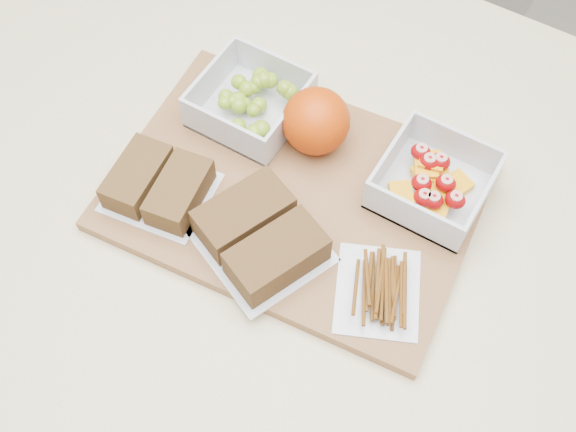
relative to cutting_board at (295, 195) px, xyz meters
name	(u,v)px	position (x,y,z in m)	size (l,w,h in m)	color
ground	(285,413)	(0.00, -0.02, -0.91)	(4.00, 4.00, 0.00)	gray
counter	(284,342)	(0.00, -0.02, -0.46)	(1.20, 0.90, 0.90)	beige
cutting_board	(295,195)	(0.00, 0.00, 0.00)	(0.42, 0.30, 0.02)	brown
grape_container	(252,102)	(-0.11, 0.07, 0.03)	(0.12, 0.12, 0.05)	silver
fruit_container	(433,183)	(0.14, 0.08, 0.03)	(0.12, 0.12, 0.05)	silver
orange	(316,121)	(-0.02, 0.08, 0.05)	(0.08, 0.08, 0.08)	#C33B04
sandwich_bag_left	(159,185)	(-0.13, -0.08, 0.03)	(0.13, 0.12, 0.04)	silver
sandwich_bag_center	(260,236)	(0.00, -0.08, 0.03)	(0.18, 0.17, 0.04)	silver
pretzel_bag	(379,287)	(0.14, -0.07, 0.02)	(0.13, 0.14, 0.03)	silver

